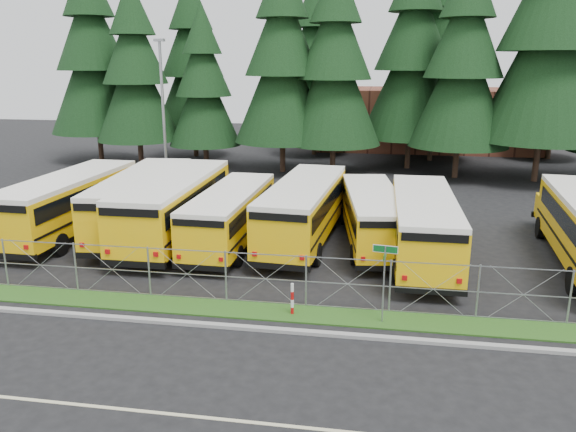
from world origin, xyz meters
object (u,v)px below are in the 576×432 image
object	(u,v)px
bus_2	(178,207)
light_standard	(163,110)
bus_3	(233,217)
bus_5	(372,217)
striped_bollard	(292,299)
bus_6	(423,227)
bus_4	(305,211)
street_sign	(384,267)
bus_1	(145,203)
bus_0	(74,204)

from	to	relation	value
bus_2	light_standard	xyz separation A→B (m)	(-4.83, 10.96, 3.89)
bus_3	bus_5	size ratio (longest dim) A/B	1.02
bus_2	striped_bollard	world-z (taller)	bus_2
bus_5	light_standard	world-z (taller)	light_standard
striped_bollard	bus_3	bearing A→B (deg)	118.64
bus_6	bus_3	bearing A→B (deg)	175.76
bus_4	street_sign	distance (m)	9.48
bus_2	light_standard	world-z (taller)	light_standard
bus_4	striped_bollard	world-z (taller)	bus_4
bus_3	street_sign	size ratio (longest dim) A/B	3.75
bus_4	bus_6	distance (m)	5.82
bus_4	street_sign	size ratio (longest dim) A/B	4.15
bus_3	bus_4	distance (m)	3.59
bus_6	street_sign	world-z (taller)	bus_6
light_standard	bus_6	bearing A→B (deg)	-35.88
bus_2	street_sign	size ratio (longest dim) A/B	4.36
bus_4	bus_6	bearing A→B (deg)	-12.42
street_sign	bus_4	bearing A→B (deg)	113.79
bus_1	bus_0	bearing A→B (deg)	-173.26
bus_6	light_standard	size ratio (longest dim) A/B	1.12
bus_2	light_standard	distance (m)	12.60
bus_6	striped_bollard	world-z (taller)	bus_6
bus_2	bus_1	bearing A→B (deg)	161.62
bus_0	bus_4	size ratio (longest dim) A/B	1.01
bus_5	bus_6	distance (m)	2.89
bus_0	bus_1	bearing A→B (deg)	13.47
bus_4	striped_bollard	xyz separation A→B (m)	(0.67, -8.55, -0.93)
bus_0	bus_5	bearing A→B (deg)	3.97
street_sign	bus_6	bearing A→B (deg)	75.90
bus_0	bus_4	bearing A→B (deg)	4.43
street_sign	striped_bollard	distance (m)	3.46
bus_4	striped_bollard	bearing A→B (deg)	-81.14
bus_3	bus_6	distance (m)	9.04
bus_4	striped_bollard	distance (m)	8.63
bus_2	bus_6	size ratio (longest dim) A/B	1.08
striped_bollard	light_standard	world-z (taller)	light_standard
bus_3	light_standard	size ratio (longest dim) A/B	1.04
striped_bollard	light_standard	distance (m)	22.98
bus_1	bus_2	bearing A→B (deg)	-23.11
striped_bollard	bus_1	bearing A→B (deg)	136.21
bus_2	striped_bollard	distance (m)	10.79
bus_0	bus_3	xyz separation A→B (m)	(8.59, -0.44, -0.17)
striped_bollard	bus_4	bearing A→B (deg)	94.50
bus_5	bus_6	xyz separation A→B (m)	(2.32, -1.71, 0.13)
bus_0	bus_3	size ratio (longest dim) A/B	1.12
striped_bollard	light_standard	size ratio (longest dim) A/B	0.12
bus_4	light_standard	bearing A→B (deg)	141.37
bus_4	bus_5	xyz separation A→B (m)	(3.25, 0.03, -0.17)
bus_4	bus_5	distance (m)	3.26
bus_3	bus_1	bearing A→B (deg)	168.11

